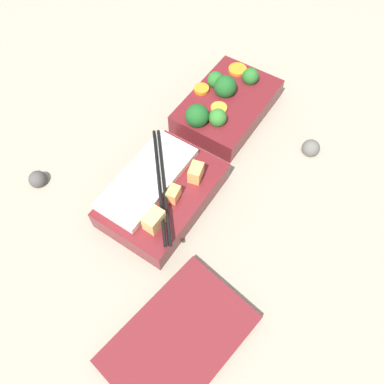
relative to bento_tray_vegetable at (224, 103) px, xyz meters
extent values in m
plane|color=gray|center=(0.10, 0.01, -0.02)|extent=(3.00, 3.00, 0.00)
cube|color=maroon|center=(0.00, 0.00, -0.01)|extent=(0.19, 0.13, 0.04)
sphere|color=#2D7028|center=(0.05, 0.02, 0.02)|extent=(0.03, 0.03, 0.03)
sphere|color=#236023|center=(-0.02, -0.03, 0.02)|extent=(0.03, 0.03, 0.03)
sphere|color=#19511E|center=(0.07, -0.01, 0.02)|extent=(0.04, 0.04, 0.04)
sphere|color=#236023|center=(-0.06, 0.01, 0.02)|extent=(0.03, 0.03, 0.03)
sphere|color=#19511E|center=(-0.01, -0.01, 0.02)|extent=(0.04, 0.04, 0.04)
cylinder|color=orange|center=(0.01, -0.05, 0.02)|extent=(0.03, 0.03, 0.01)
cylinder|color=orange|center=(0.03, 0.00, 0.02)|extent=(0.04, 0.04, 0.01)
cylinder|color=orange|center=(-0.07, -0.02, 0.02)|extent=(0.05, 0.05, 0.01)
cube|color=maroon|center=(0.21, 0.02, -0.01)|extent=(0.19, 0.13, 0.04)
cube|color=silver|center=(0.21, -0.01, 0.02)|extent=(0.17, 0.07, 0.01)
cube|color=#F4A356|center=(0.17, 0.05, 0.03)|extent=(0.03, 0.02, 0.03)
cube|color=#F4A356|center=(0.22, 0.04, 0.02)|extent=(0.02, 0.02, 0.02)
cube|color=#EAB266|center=(0.27, 0.04, 0.03)|extent=(0.03, 0.02, 0.03)
cylinder|color=black|center=(0.22, 0.02, 0.03)|extent=(0.16, 0.14, 0.01)
cylinder|color=black|center=(0.21, 0.02, 0.03)|extent=(0.16, 0.14, 0.01)
cube|color=maroon|center=(0.37, 0.16, -0.02)|extent=(0.21, 0.15, 0.01)
sphere|color=#595651|center=(-0.01, 0.17, -0.02)|extent=(0.03, 0.03, 0.03)
sphere|color=#474442|center=(0.30, -0.17, -0.02)|extent=(0.03, 0.03, 0.03)
camera|label=1|loc=(0.44, 0.22, 0.49)|focal=35.00mm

